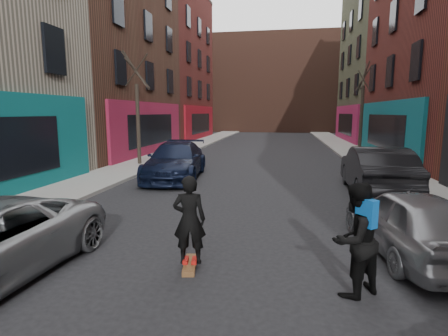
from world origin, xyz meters
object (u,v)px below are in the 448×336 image
at_px(parked_right_end, 376,170).
at_px(tree_left_far, 137,102).
at_px(tree_right_far, 362,101).
at_px(pedestrian, 355,239).
at_px(skateboarder, 189,220).
at_px(skateboard, 190,265).
at_px(parked_left_end, 176,161).
at_px(parked_right_far, 411,222).

bearing_deg(parked_right_end, tree_left_far, -21.84).
height_order(tree_right_far, parked_right_end, tree_right_far).
bearing_deg(tree_left_far, parked_right_end, -23.55).
height_order(tree_right_far, pedestrian, tree_right_far).
bearing_deg(skateboarder, pedestrian, 160.05).
relative_size(tree_right_far, skateboard, 8.50).
relative_size(tree_left_far, skateboarder, 3.98).
bearing_deg(tree_right_far, tree_left_far, -154.18).
relative_size(tree_right_far, parked_right_end, 1.34).
bearing_deg(tree_right_far, parked_right_end, -98.50).
distance_m(tree_left_far, parked_left_end, 5.03).
height_order(tree_left_far, tree_right_far, tree_right_far).
distance_m(tree_right_far, parked_right_far, 16.63).
bearing_deg(parked_right_end, skateboarder, 56.43).
xyz_separation_m(parked_left_end, pedestrian, (5.71, -8.98, 0.13)).
bearing_deg(skateboard, skateboarder, 0.00).
relative_size(tree_left_far, parked_left_end, 1.22).
bearing_deg(parked_right_end, parked_right_far, 84.86).
relative_size(parked_left_end, pedestrian, 2.97).
relative_size(parked_left_end, parked_right_far, 1.33).
bearing_deg(parked_left_end, skateboard, -77.01).
height_order(parked_left_end, pedestrian, pedestrian).
bearing_deg(pedestrian, parked_left_end, -96.71).
bearing_deg(tree_left_far, skateboarder, -62.85).
bearing_deg(tree_right_far, skateboard, -110.18).
bearing_deg(skateboard, parked_left_end, 99.32).
distance_m(skateboard, skateboarder, 0.87).
relative_size(parked_left_end, parked_right_end, 1.05).
xyz_separation_m(tree_left_far, parked_left_end, (3.00, -3.09, -2.61)).
relative_size(tree_left_far, parked_right_far, 1.63).
bearing_deg(tree_right_far, parked_left_end, -135.96).
distance_m(tree_left_far, skateboard, 13.43).
height_order(tree_left_far, parked_left_end, tree_left_far).
height_order(parked_right_end, skateboarder, skateboarder).
height_order(parked_right_end, pedestrian, pedestrian).
distance_m(parked_right_end, skateboarder, 8.42).
relative_size(tree_right_far, parked_left_end, 1.28).
distance_m(parked_left_end, skateboard, 9.01).
distance_m(parked_left_end, pedestrian, 10.65).
xyz_separation_m(parked_left_end, skateboarder, (2.94, -8.49, 0.14)).
relative_size(parked_right_far, parked_right_end, 0.79).
distance_m(parked_right_far, skateboard, 4.46).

